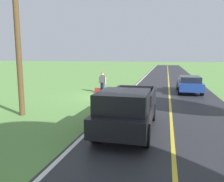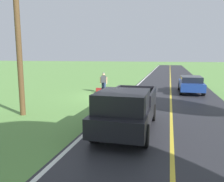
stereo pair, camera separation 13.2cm
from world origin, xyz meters
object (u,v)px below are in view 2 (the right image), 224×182
at_px(sedan_near_oncoming, 191,84).
at_px(hitchhiker_walking, 104,81).
at_px(suitcase_carried, 99,90).
at_px(utility_pole_roadside, 19,48).
at_px(pickup_truck_passing, 127,109).

bearing_deg(sedan_near_oncoming, hitchhiker_walking, 14.60).
relative_size(hitchhiker_walking, suitcase_carried, 3.80).
distance_m(hitchhiker_walking, suitcase_carried, 0.88).
relative_size(sedan_near_oncoming, utility_pole_roadside, 0.62).
bearing_deg(hitchhiker_walking, sedan_near_oncoming, -165.40).
bearing_deg(suitcase_carried, pickup_truck_passing, 18.92).
bearing_deg(pickup_truck_passing, sedan_near_oncoming, -107.28).
xyz_separation_m(pickup_truck_passing, sedan_near_oncoming, (-3.46, -11.13, -0.21)).
bearing_deg(hitchhiker_walking, pickup_truck_passing, 111.73).
xyz_separation_m(suitcase_carried, sedan_near_oncoming, (-7.57, -1.98, 0.55)).
xyz_separation_m(hitchhiker_walking, pickup_truck_passing, (-3.69, 9.26, -0.01)).
bearing_deg(sedan_near_oncoming, pickup_truck_passing, 72.72).
distance_m(suitcase_carried, sedan_near_oncoming, 7.84).
distance_m(hitchhiker_walking, utility_pole_roadside, 8.67).
distance_m(pickup_truck_passing, sedan_near_oncoming, 11.65).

